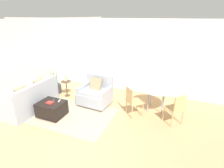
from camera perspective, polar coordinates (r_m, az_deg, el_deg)
The scene contains 16 objects.
ground_plane at distance 4.51m, azimuth -11.30°, elevation -18.22°, with size 20.00×20.00×0.00m, color tan.
wall_back at distance 6.82m, azimuth 4.01°, elevation 9.03°, with size 12.00×0.06×2.75m.
wall_left at distance 6.71m, azimuth -26.22°, elevation 6.65°, with size 0.06×12.00×2.75m.
area_rug at distance 5.63m, azimuth -13.59°, elevation -9.51°, with size 2.66×1.75×0.01m.
couch at distance 6.21m, azimuth -25.18°, elevation -4.84°, with size 0.94×1.79×0.92m.
armchair at distance 5.94m, azimuth -5.42°, elevation -3.22°, with size 1.05×0.89×0.96m.
ottoman at distance 5.58m, azimuth -19.09°, elevation -7.59°, with size 0.75×0.63×0.46m.
book_stack at distance 5.44m, azimuth -19.64°, elevation -5.76°, with size 0.20×0.18×0.03m.
tv_remote_primary at distance 5.58m, azimuth -18.53°, elevation -5.02°, with size 0.13×0.12×0.01m.
tv_remote_secondary at distance 5.49m, azimuth -16.84°, elevation -5.25°, with size 0.09×0.16×0.01m.
potted_plant at distance 7.16m, azimuth -17.94°, elevation -0.93°, with size 0.43×0.43×1.08m.
side_table at distance 6.70m, azimuth -14.67°, elevation -0.57°, with size 0.37×0.37×0.59m.
picture_frame at distance 6.60m, azimuth -14.91°, elevation 1.75°, with size 0.13×0.07×0.21m.
dining_table at distance 5.62m, azimuth 14.53°, elevation -2.14°, with size 1.11×1.11×0.74m.
dining_chair_near_left at distance 5.22m, azimuth 6.65°, elevation -5.15°, with size 0.59×0.59×0.90m.
dining_chair_near_right at distance 5.09m, azimuth 20.30°, elevation -7.22°, with size 0.59×0.59×0.90m.
Camera 1 is at (2.04, -2.82, 2.86)m, focal length 28.00 mm.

